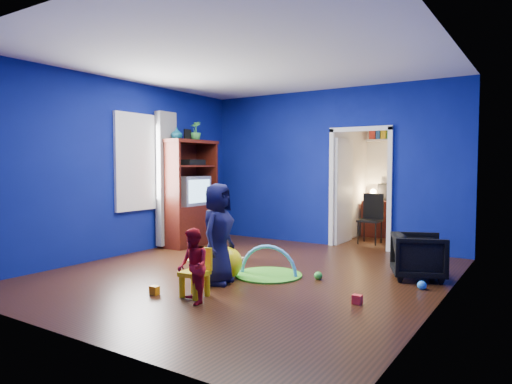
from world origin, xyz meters
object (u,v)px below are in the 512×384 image
Objects in this scene: study_desk at (385,219)px; folding_chair at (370,220)px; child_navy at (218,234)px; tv_armoire at (188,193)px; vase at (177,133)px; play_mat at (268,275)px; armchair at (419,256)px; child_black at (219,226)px; toddler_red at (193,266)px; crt_tv at (190,191)px; kid_chair at (194,275)px; hopper_ball at (226,263)px.

folding_chair reaches higher than study_desk.
child_navy is 2.93m from tv_armoire.
vase is 3.38m from play_mat.
armchair is at bearing -66.05° from study_desk.
child_black is 1.32× the size of toddler_red.
child_navy is (0.89, -1.18, 0.09)m from child_black.
folding_chair is (0.63, 3.91, -0.18)m from child_navy.
play_mat is at bearing -26.73° from crt_tv.
vase is at bearing 130.46° from kid_chair.
crt_tv is at bearing 0.00° from tv_armoire.
child_navy is 3.00× the size of hopper_ball.
child_navy is 0.73m from kid_chair.
toddler_red is at bearing -48.43° from crt_tv.
kid_chair is at bearing -77.74° from hopper_ball.
child_navy is 1.40× the size of play_mat.
hopper_ball is (-2.12, -1.38, -0.09)m from armchair.
hopper_ball is 3.74m from folding_chair.
vase is at bearing -140.91° from folding_chair.
tv_armoire is 3.48m from folding_chair.
study_desk is at bearing -32.68° from child_black.
play_mat is 1.03× the size of study_desk.
child_black is at bearing -112.34° from study_desk.
toddler_red is 1.63× the size of kid_chair.
tv_armoire is at bearing 49.52° from child_black.
crt_tv is (-2.42, 2.73, 0.61)m from toddler_red.
crt_tv is at bearing 82.41° from vase.
crt_tv reaches higher than study_desk.
tv_armoire reaches higher than child_navy.
toddler_red reaches higher than play_mat.
tv_armoire reaches higher than kid_chair.
toddler_red is (1.17, -1.98, -0.13)m from child_black.
child_black is 1.48m from child_navy.
armchair is 4.32m from tv_armoire.
armchair is 4.28m from crt_tv.
armchair reaches higher than hopper_ball.
hopper_ball is 0.88m from kid_chair.
armchair is 2.70m from folding_chair.
crt_tv is at bearing 63.34° from armchair.
kid_chair is 0.57× the size of study_desk.
hopper_ball is 4.68m from study_desk.
toddler_red is at bearing -93.50° from study_desk.
tv_armoire is (-2.46, 2.73, 0.57)m from toddler_red.
kid_chair is 0.54× the size of folding_chair.
crt_tv is at bearing 153.27° from play_mat.
study_desk is at bearing 46.32° from tv_armoire.
child_black is 0.85× the size of child_navy.
child_navy is at bearing -115.97° from play_mat.
child_black is 3.13m from folding_chair.
armchair is at bearing -4.06° from crt_tv.
armchair is at bearing -4.02° from tv_armoire.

